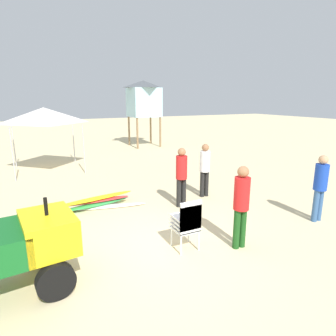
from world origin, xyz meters
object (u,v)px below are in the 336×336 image
Objects in this scene: lifeguard_near_center at (205,167)px; traffic_cone_near at (185,211)px; lifeguard_near_left at (320,184)px; popup_canopy at (44,115)px; surfboard_pile at (99,203)px; lifeguard_near_right at (241,202)px; lifeguard_tower at (144,99)px; stacked_plastic_chairs at (188,221)px; lifeguard_far_right at (181,173)px.

lifeguard_near_center is 2.15m from traffic_cone_near.
lifeguard_near_left reaches higher than traffic_cone_near.
surfboard_pile is at bearing -80.80° from popup_canopy.
lifeguard_near_center is (-1.52, 2.89, -0.01)m from lifeguard_near_left.
lifeguard_near_right is 0.42× the size of lifeguard_tower.
stacked_plastic_chairs is 0.65× the size of lifeguard_near_left.
surfboard_pile is at bearing 144.64° from lifeguard_near_left.
lifeguard_far_right is at bearing 63.71° from stacked_plastic_chairs.
surfboard_pile is 2.58m from traffic_cone_near.
lifeguard_near_center is 0.98× the size of lifeguard_far_right.
lifeguard_tower is at bearing 72.87° from traffic_cone_near.
lifeguard_near_left is 3.30× the size of traffic_cone_near.
lifeguard_near_center is at bearing 42.91° from traffic_cone_near.
lifeguard_near_center is 0.63× the size of popup_canopy.
lifeguard_tower is (6.22, 4.24, 0.67)m from popup_canopy.
stacked_plastic_chairs is 0.65× the size of lifeguard_near_center.
stacked_plastic_chairs is 3.40m from surfboard_pile.
popup_canopy is at bearing 99.20° from surfboard_pile.
lifeguard_near_right reaches higher than lifeguard_near_center.
traffic_cone_near is (-1.48, -1.38, -0.72)m from lifeguard_near_center.
lifeguard_near_left is 10.59m from popup_canopy.
surfboard_pile is 3.40m from lifeguard_near_center.
traffic_cone_near is (2.66, -7.33, -2.11)m from popup_canopy.
popup_canopy is at bearing 108.28° from lifeguard_near_right.
lifeguard_far_right is at bearing -23.52° from surfboard_pile.
lifeguard_near_right is at bearing -176.18° from lifeguard_near_left.
lifeguard_tower reaches higher than popup_canopy.
lifeguard_far_right is (-1.09, -0.45, 0.02)m from lifeguard_near_center.
lifeguard_tower is (3.17, 10.64, 2.04)m from lifeguard_far_right.
lifeguard_near_left is (4.78, -3.39, 0.83)m from surfboard_pile.
lifeguard_near_right is at bearing -79.12° from traffic_cone_near.
lifeguard_near_right is (2.10, -3.57, 0.86)m from surfboard_pile.
lifeguard_far_right is at bearing -157.75° from lifeguard_near_center.
stacked_plastic_chairs reaches higher than traffic_cone_near.
lifeguard_near_right reaches higher than traffic_cone_near.
traffic_cone_near is (-3.01, 1.51, -0.73)m from lifeguard_near_left.
lifeguard_near_left is at bearing -35.36° from surfboard_pile.
lifeguard_far_right is at bearing -64.49° from popup_canopy.
lifeguard_tower reaches higher than stacked_plastic_chairs.
lifeguard_far_right is 3.32× the size of traffic_cone_near.
popup_canopy is 7.56m from lifeguard_tower.
surfboard_pile is (-1.06, 3.20, -0.49)m from stacked_plastic_chairs.
lifeguard_tower is at bearing 87.55° from lifeguard_near_left.
traffic_cone_near is (1.77, -1.88, 0.10)m from surfboard_pile.
lifeguard_near_left is 1.01× the size of lifeguard_near_center.
lifeguard_tower reaches higher than lifeguard_near_left.
lifeguard_near_center is at bearing -55.16° from popup_canopy.
surfboard_pile is at bearing 108.29° from stacked_plastic_chairs.
stacked_plastic_chairs is at bearing -118.56° from traffic_cone_near.
surfboard_pile is at bearing 156.48° from lifeguard_far_right.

